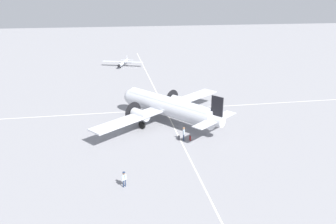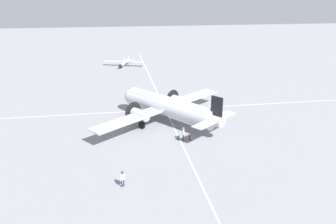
{
  "view_description": "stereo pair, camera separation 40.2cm",
  "coord_description": "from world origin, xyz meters",
  "px_view_note": "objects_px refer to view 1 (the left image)",
  "views": [
    {
      "loc": [
        44.18,
        -7.75,
        17.98
      ],
      "look_at": [
        0.0,
        0.0,
        1.67
      ],
      "focal_mm": 35.0,
      "sensor_mm": 36.0,
      "label": 1
    },
    {
      "loc": [
        44.25,
        -7.36,
        17.98
      ],
      "look_at": [
        0.0,
        0.0,
        1.67
      ],
      "focal_mm": 35.0,
      "sensor_mm": 36.0,
      "label": 2
    }
  ],
  "objects_px": {
    "passenger_boarding": "(184,132)",
    "suitcase_near_door": "(179,138)",
    "light_aircraft_distant": "(123,63)",
    "suitcase_upright_spare": "(190,138)",
    "crew_foreground": "(124,178)",
    "airliner_main": "(166,106)"
  },
  "relations": [
    {
      "from": "passenger_boarding",
      "to": "suitcase_upright_spare",
      "type": "xyz_separation_m",
      "value": [
        0.06,
        0.86,
        -0.85
      ]
    },
    {
      "from": "passenger_boarding",
      "to": "suitcase_near_door",
      "type": "distance_m",
      "value": 1.04
    },
    {
      "from": "light_aircraft_distant",
      "to": "crew_foreground",
      "type": "bearing_deg",
      "value": 16.85
    },
    {
      "from": "suitcase_near_door",
      "to": "passenger_boarding",
      "type": "bearing_deg",
      "value": 64.7
    },
    {
      "from": "suitcase_near_door",
      "to": "light_aircraft_distant",
      "type": "relative_size",
      "value": 0.06
    },
    {
      "from": "crew_foreground",
      "to": "suitcase_upright_spare",
      "type": "relative_size",
      "value": 2.66
    },
    {
      "from": "suitcase_near_door",
      "to": "light_aircraft_distant",
      "type": "distance_m",
      "value": 47.76
    },
    {
      "from": "airliner_main",
      "to": "passenger_boarding",
      "type": "xyz_separation_m",
      "value": [
        6.8,
        1.18,
        -1.39
      ]
    },
    {
      "from": "suitcase_near_door",
      "to": "suitcase_upright_spare",
      "type": "height_order",
      "value": "suitcase_upright_spare"
    },
    {
      "from": "airliner_main",
      "to": "passenger_boarding",
      "type": "bearing_deg",
      "value": 151.98
    },
    {
      "from": "airliner_main",
      "to": "suitcase_near_door",
      "type": "bearing_deg",
      "value": 147.61
    },
    {
      "from": "light_aircraft_distant",
      "to": "suitcase_upright_spare",
      "type": "bearing_deg",
      "value": 27.04
    },
    {
      "from": "suitcase_near_door",
      "to": "light_aircraft_distant",
      "type": "bearing_deg",
      "value": -173.89
    },
    {
      "from": "airliner_main",
      "to": "light_aircraft_distant",
      "type": "relative_size",
      "value": 1.99
    },
    {
      "from": "crew_foreground",
      "to": "suitcase_near_door",
      "type": "bearing_deg",
      "value": -163.97
    },
    {
      "from": "airliner_main",
      "to": "suitcase_near_door",
      "type": "height_order",
      "value": "airliner_main"
    },
    {
      "from": "crew_foreground",
      "to": "light_aircraft_distant",
      "type": "distance_m",
      "value": 57.36
    },
    {
      "from": "suitcase_upright_spare",
      "to": "suitcase_near_door",
      "type": "bearing_deg",
      "value": -102.79
    },
    {
      "from": "passenger_boarding",
      "to": "light_aircraft_distant",
      "type": "bearing_deg",
      "value": 12.49
    },
    {
      "from": "crew_foreground",
      "to": "suitcase_near_door",
      "type": "distance_m",
      "value": 12.4
    },
    {
      "from": "suitcase_near_door",
      "to": "suitcase_upright_spare",
      "type": "relative_size",
      "value": 1.0
    },
    {
      "from": "crew_foreground",
      "to": "passenger_boarding",
      "type": "xyz_separation_m",
      "value": [
        -9.55,
        8.1,
        0.11
      ]
    }
  ]
}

